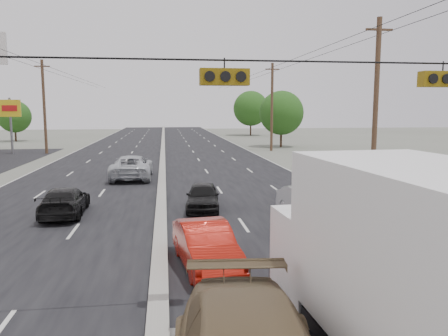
{
  "coord_description": "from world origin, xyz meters",
  "views": [
    {
      "loc": [
        0.22,
        -9.32,
        4.77
      ],
      "look_at": [
        2.8,
        9.62,
        2.2
      ],
      "focal_mm": 35.0,
      "sensor_mm": 36.0,
      "label": 1
    }
  ],
  "objects": [
    {
      "name": "oncoming_far",
      "position": [
        -2.06,
        21.18,
        0.81
      ],
      "size": [
        2.73,
        5.85,
        1.62
      ],
      "primitive_type": "imported",
      "rotation": [
        0.0,
        0.0,
        3.13
      ],
      "color": "#B7BBBF",
      "rests_on": "ground"
    },
    {
      "name": "center_median",
      "position": [
        0.0,
        30.0,
        0.1
      ],
      "size": [
        0.5,
        160.0,
        0.2
      ],
      "primitive_type": "cube",
      "color": "gray",
      "rests_on": "ground"
    },
    {
      "name": "utility_pole_right_c",
      "position": [
        12.5,
        40.0,
        5.11
      ],
      "size": [
        1.6,
        0.3,
        10.0
      ],
      "color": "#422D1E",
      "rests_on": "ground"
    },
    {
      "name": "traffic_signals",
      "position": [
        1.4,
        0.0,
        5.49
      ],
      "size": [
        25.0,
        0.3,
        0.54
      ],
      "color": "black",
      "rests_on": "ground"
    },
    {
      "name": "tree_right_mid",
      "position": [
        15.0,
        45.0,
        4.34
      ],
      "size": [
        5.6,
        5.6,
        7.14
      ],
      "color": "#382619",
      "rests_on": "ground"
    },
    {
      "name": "queue_car_d",
      "position": [
        8.21,
        4.44,
        0.73
      ],
      "size": [
        2.45,
        5.19,
        1.46
      ],
      "primitive_type": "imported",
      "rotation": [
        0.0,
        0.0,
        -0.08
      ],
      "color": "#120F4E",
      "rests_on": "ground"
    },
    {
      "name": "utility_pole_right_b",
      "position": [
        12.5,
        15.0,
        5.11
      ],
      "size": [
        1.6,
        0.3,
        10.0
      ],
      "color": "#422D1E",
      "rests_on": "ground"
    },
    {
      "name": "red_sedan",
      "position": [
        1.4,
        3.35,
        0.68
      ],
      "size": [
        1.97,
        4.29,
        1.36
      ],
      "primitive_type": "imported",
      "rotation": [
        0.0,
        0.0,
        0.13
      ],
      "color": "#9C1309",
      "rests_on": "ground"
    },
    {
      "name": "pole_sign_far",
      "position": [
        -16.0,
        40.0,
        4.41
      ],
      "size": [
        2.2,
        0.25,
        6.0
      ],
      "color": "slate",
      "rests_on": "ground"
    },
    {
      "name": "oncoming_near",
      "position": [
        -4.31,
        10.8,
        0.64
      ],
      "size": [
        1.96,
        4.48,
        1.28
      ],
      "primitive_type": "imported",
      "rotation": [
        0.0,
        0.0,
        3.18
      ],
      "color": "black",
      "rests_on": "ground"
    },
    {
      "name": "ground",
      "position": [
        0.0,
        0.0,
        0.0
      ],
      "size": [
        200.0,
        200.0,
        0.0
      ],
      "primitive_type": "plane",
      "color": "#606356",
      "rests_on": "ground"
    },
    {
      "name": "tree_left_far",
      "position": [
        -22.0,
        60.0,
        3.72
      ],
      "size": [
        4.8,
        4.8,
        6.12
      ],
      "color": "#382619",
      "rests_on": "ground"
    },
    {
      "name": "utility_pole_left_c",
      "position": [
        -12.5,
        40.0,
        5.11
      ],
      "size": [
        1.6,
        0.3,
        10.0
      ],
      "color": "#422D1E",
      "rests_on": "ground"
    },
    {
      "name": "queue_car_e",
      "position": [
        7.62,
        11.38,
        0.77
      ],
      "size": [
        2.39,
        4.74,
        1.55
      ],
      "primitive_type": "imported",
      "rotation": [
        0.0,
        0.0,
        -0.13
      ],
      "color": "maroon",
      "rests_on": "ground"
    },
    {
      "name": "box_truck",
      "position": [
        4.39,
        -2.41,
        1.99
      ],
      "size": [
        3.11,
        7.8,
        3.89
      ],
      "rotation": [
        0.0,
        0.0,
        0.06
      ],
      "color": "black",
      "rests_on": "ground"
    },
    {
      "name": "queue_car_b",
      "position": [
        6.29,
        7.94,
        0.75
      ],
      "size": [
        1.99,
        4.65,
        1.49
      ],
      "primitive_type": "imported",
      "rotation": [
        0.0,
        0.0,
        0.09
      ],
      "color": "silver",
      "rests_on": "ground"
    },
    {
      "name": "queue_car_a",
      "position": [
        1.98,
        11.05,
        0.64
      ],
      "size": [
        1.89,
        3.91,
        1.29
      ],
      "primitive_type": "imported",
      "rotation": [
        0.0,
        0.0,
        -0.1
      ],
      "color": "black",
      "rests_on": "ground"
    },
    {
      "name": "road_surface",
      "position": [
        0.0,
        30.0,
        0.0
      ],
      "size": [
        20.0,
        160.0,
        0.02
      ],
      "primitive_type": "cube",
      "color": "black",
      "rests_on": "ground"
    },
    {
      "name": "tree_right_far",
      "position": [
        16.0,
        70.0,
        4.96
      ],
      "size": [
        6.4,
        6.4,
        8.16
      ],
      "color": "#382619",
      "rests_on": "ground"
    }
  ]
}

